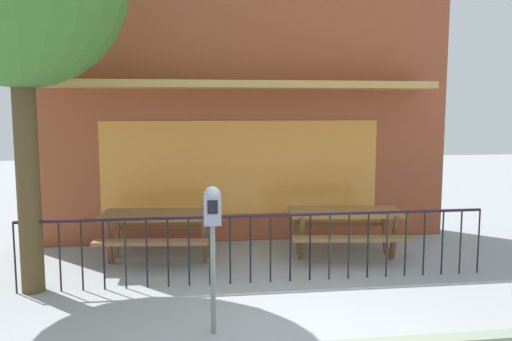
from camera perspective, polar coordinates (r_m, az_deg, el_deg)
ground at (r=5.81m, az=3.04°, el=-17.76°), size 40.00×40.00×0.00m
pub_storefront at (r=9.55m, az=-1.69°, el=9.34°), size 7.72×1.36×5.71m
patio_fence_front at (r=7.22m, az=0.50°, el=-7.26°), size 6.51×0.04×0.97m
picnic_table_left at (r=8.41m, az=-10.61°, el=-5.68°), size 1.93×1.54×0.79m
picnic_table_right at (r=8.59m, az=9.75°, el=-5.39°), size 1.94×1.56×0.79m
parking_meter_near at (r=5.50m, az=-4.82°, el=-5.52°), size 0.18×0.17×1.61m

